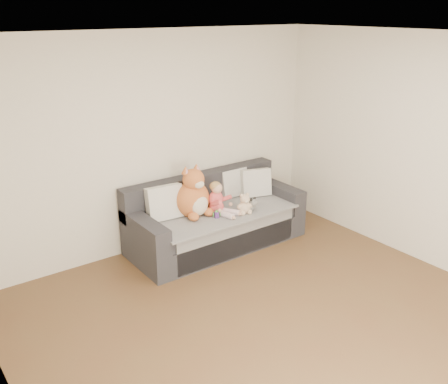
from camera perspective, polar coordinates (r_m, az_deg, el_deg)
name	(u,v)px	position (r m, az deg, el deg)	size (l,w,h in m)	color
room_shell	(272,192)	(4.37, 5.53, -0.04)	(5.00, 5.00, 5.00)	brown
sofa	(215,221)	(6.24, -1.03, -3.30)	(2.20, 0.94, 0.85)	#25252A
cushion_left	(165,203)	(5.87, -6.81, -1.20)	(0.45, 0.23, 0.41)	beige
cushion_right_back	(233,183)	(6.54, 1.09, 1.08)	(0.39, 0.18, 0.37)	beige
cushion_right_front	(256,183)	(6.56, 3.68, 1.08)	(0.42, 0.29, 0.37)	beige
toddler	(218,200)	(5.98, -0.65, -0.95)	(0.29, 0.41, 0.40)	#E35051
plush_cat	(193,196)	(5.93, -3.51, -0.47)	(0.52, 0.46, 0.65)	#C26E2B
teddy_bear	(245,205)	(6.00, 2.39, -1.53)	(0.21, 0.16, 0.26)	#D2AC91
plush_cow	(249,205)	(6.09, 2.87, -1.49)	(0.15, 0.23, 0.19)	white
sippy_cup	(217,214)	(5.89, -0.84, -2.48)	(0.09, 0.07, 0.10)	#5F338B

